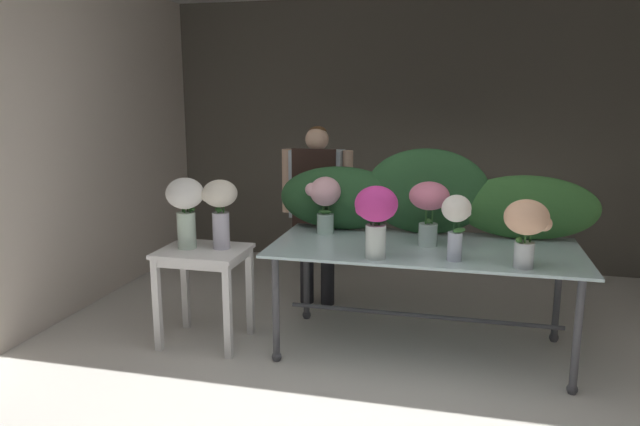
# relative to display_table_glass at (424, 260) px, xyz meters

# --- Properties ---
(ground_plane) EXTENTS (8.35, 8.35, 0.00)m
(ground_plane) POSITION_rel_display_table_glass_xyz_m (-0.33, 0.42, -0.69)
(ground_plane) COLOR silver
(wall_back) EXTENTS (5.32, 0.12, 2.82)m
(wall_back) POSITION_rel_display_table_glass_xyz_m (-0.33, 2.32, 0.73)
(wall_back) COLOR #5B564C
(wall_back) RESTS_ON ground
(wall_left) EXTENTS (0.12, 3.91, 2.82)m
(wall_left) POSITION_rel_display_table_glass_xyz_m (-2.99, 0.42, 0.73)
(wall_left) COLOR beige
(wall_left) RESTS_ON ground
(display_table_glass) EXTENTS (2.14, 1.01, 0.79)m
(display_table_glass) POSITION_rel_display_table_glass_xyz_m (0.00, 0.00, 0.00)
(display_table_glass) COLOR silver
(display_table_glass) RESTS_ON ground
(side_table_white) EXTENTS (0.63, 0.52, 0.72)m
(side_table_white) POSITION_rel_display_table_glass_xyz_m (-1.59, -0.22, -0.08)
(side_table_white) COLOR white
(side_table_white) RESTS_ON ground
(florist) EXTENTS (0.63, 0.24, 1.57)m
(florist) POSITION_rel_display_table_glass_xyz_m (-0.97, 0.77, 0.28)
(florist) COLOR #232328
(florist) RESTS_ON ground
(foliage_backdrop) EXTENTS (2.39, 0.30, 0.65)m
(foliage_backdrop) POSITION_rel_display_table_glass_xyz_m (-0.06, 0.39, 0.37)
(foliage_backdrop) COLOR #28562D
(foliage_backdrop) RESTS_ON display_table_glass
(vase_peach_roses) EXTENTS (0.29, 0.27, 0.43)m
(vase_peach_roses) POSITION_rel_display_table_glass_xyz_m (0.63, -0.38, 0.38)
(vase_peach_roses) COLOR silver
(vase_peach_roses) RESTS_ON display_table_glass
(vase_blush_peonies) EXTENTS (0.27, 0.24, 0.44)m
(vase_blush_peonies) POSITION_rel_display_table_glass_xyz_m (-0.77, 0.21, 0.38)
(vase_blush_peonies) COLOR silver
(vase_blush_peonies) RESTS_ON display_table_glass
(vase_rosy_stock) EXTENTS (0.28, 0.28, 0.46)m
(vase_rosy_stock) POSITION_rel_display_table_glass_xyz_m (0.02, 0.02, 0.40)
(vase_rosy_stock) COLOR silver
(vase_rosy_stock) RESTS_ON display_table_glass
(vase_magenta_hydrangea) EXTENTS (0.28, 0.28, 0.48)m
(vase_magenta_hydrangea) POSITION_rel_display_table_glass_xyz_m (-0.29, -0.38, 0.40)
(vase_magenta_hydrangea) COLOR silver
(vase_magenta_hydrangea) RESTS_ON display_table_glass
(vase_ivory_snapdragons) EXTENTS (0.19, 0.19, 0.43)m
(vase_ivory_snapdragons) POSITION_rel_display_table_glass_xyz_m (0.21, -0.31, 0.37)
(vase_ivory_snapdragons) COLOR silver
(vase_ivory_snapdragons) RESTS_ON display_table_glass
(vase_white_roses_tall) EXTENTS (0.27, 0.27, 0.52)m
(vase_white_roses_tall) POSITION_rel_display_table_glass_xyz_m (-1.71, -0.22, 0.36)
(vase_white_roses_tall) COLOR silver
(vase_white_roses_tall) RESTS_ON side_table_white
(vase_cream_lisianthus_tall) EXTENTS (0.27, 0.25, 0.51)m
(vase_cream_lisianthus_tall) POSITION_rel_display_table_glass_xyz_m (-1.47, -0.17, 0.36)
(vase_cream_lisianthus_tall) COLOR silver
(vase_cream_lisianthus_tall) RESTS_ON side_table_white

